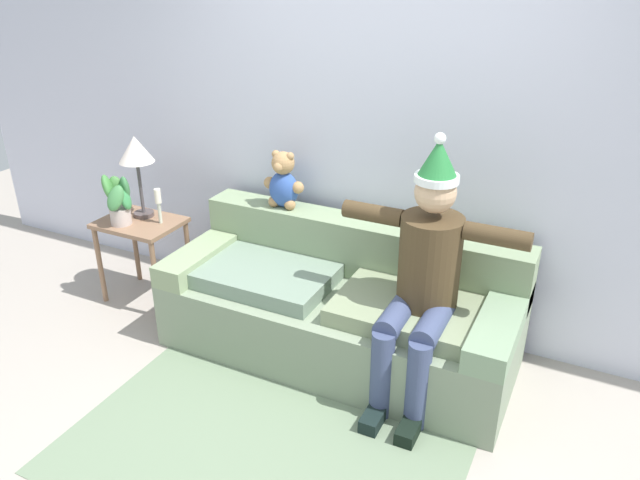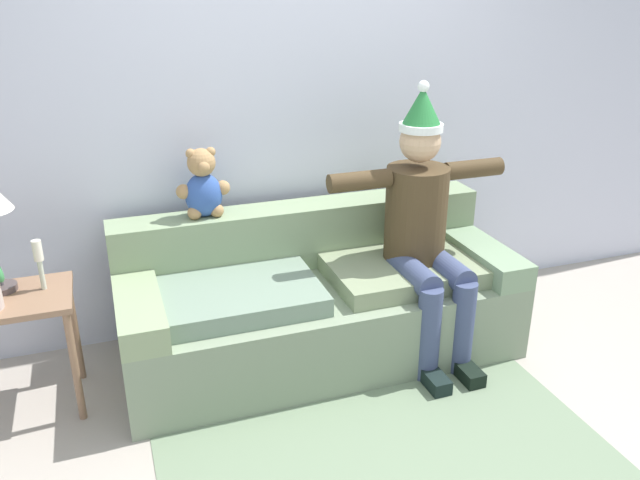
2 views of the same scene
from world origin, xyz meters
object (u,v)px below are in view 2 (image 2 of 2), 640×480
at_px(teddy_bear, 203,186).
at_px(candle_short, 39,258).
at_px(couch, 317,300).
at_px(person_seated, 424,224).
at_px(side_table, 12,317).

bearing_deg(teddy_bear, candle_short, -161.85).
bearing_deg(teddy_bear, couch, -26.30).
relative_size(person_seated, teddy_bear, 3.94).
distance_m(teddy_bear, candle_short, 0.89).
xyz_separation_m(side_table, candle_short, (0.16, 0.04, 0.27)).
distance_m(person_seated, teddy_bear, 1.20).
bearing_deg(couch, candle_short, -180.00).
bearing_deg(person_seated, teddy_bear, 158.56).
xyz_separation_m(person_seated, candle_short, (-1.93, 0.16, 0.02)).
height_order(teddy_bear, side_table, teddy_bear).
distance_m(couch, candle_short, 1.45).
bearing_deg(person_seated, couch, 163.76).
bearing_deg(side_table, teddy_bear, 17.53).
height_order(side_table, candle_short, candle_short).
distance_m(couch, teddy_bear, 0.89).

